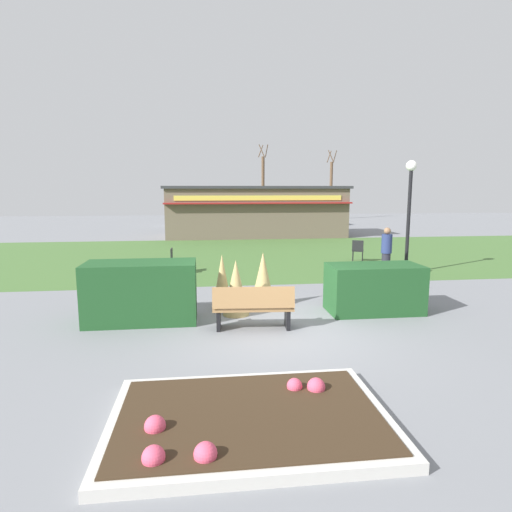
% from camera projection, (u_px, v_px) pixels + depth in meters
% --- Properties ---
extents(ground_plane, '(80.00, 80.00, 0.00)m').
position_uv_depth(ground_plane, '(278.00, 331.00, 8.98)').
color(ground_plane, slate).
extents(lawn_patch, '(36.00, 12.00, 0.01)m').
position_uv_depth(lawn_patch, '(239.00, 255.00, 19.05)').
color(lawn_patch, '#446B33').
rests_on(lawn_patch, ground_plane).
extents(flower_bed, '(3.49, 2.39, 0.32)m').
position_uv_depth(flower_bed, '(249.00, 418.00, 5.39)').
color(flower_bed, beige).
rests_on(flower_bed, ground_plane).
extents(park_bench, '(1.73, 0.64, 0.95)m').
position_uv_depth(park_bench, '(253.00, 307.00, 8.99)').
color(park_bench, '#9E7547').
rests_on(park_bench, ground_plane).
extents(hedge_left, '(2.41, 1.10, 1.34)m').
position_uv_depth(hedge_left, '(141.00, 292.00, 9.51)').
color(hedge_left, '#1E4C23').
rests_on(hedge_left, ground_plane).
extents(hedge_right, '(2.19, 1.10, 1.15)m').
position_uv_depth(hedge_right, '(374.00, 288.00, 10.27)').
color(hedge_right, '#1E4C23').
rests_on(hedge_right, ground_plane).
extents(ornamental_grass_behind_left, '(0.64, 0.64, 1.39)m').
position_uv_depth(ornamental_grass_behind_left, '(263.00, 280.00, 10.67)').
color(ornamental_grass_behind_left, tan).
rests_on(ornamental_grass_behind_left, ground_plane).
extents(ornamental_grass_behind_right, '(0.63, 0.63, 1.31)m').
position_uv_depth(ornamental_grass_behind_right, '(236.00, 288.00, 10.02)').
color(ornamental_grass_behind_right, tan).
rests_on(ornamental_grass_behind_right, ground_plane).
extents(ornamental_grass_behind_center, '(0.50, 0.50, 1.36)m').
position_uv_depth(ornamental_grass_behind_center, '(222.00, 282.00, 10.54)').
color(ornamental_grass_behind_center, tan).
rests_on(ornamental_grass_behind_center, ground_plane).
extents(lamppost_mid, '(0.36, 0.36, 3.88)m').
position_uv_depth(lamppost_mid, '(409.00, 203.00, 14.63)').
color(lamppost_mid, black).
rests_on(lamppost_mid, ground_plane).
extents(trash_bin, '(0.52, 0.52, 0.83)m').
position_uv_depth(trash_bin, '(107.00, 304.00, 9.52)').
color(trash_bin, '#2D4233').
rests_on(trash_bin, ground_plane).
extents(food_kiosk, '(11.08, 4.09, 3.09)m').
position_uv_depth(food_kiosk, '(256.00, 211.00, 26.52)').
color(food_kiosk, '#6B5B4C').
rests_on(food_kiosk, ground_plane).
extents(cafe_chair_west, '(0.45, 0.45, 0.89)m').
position_uv_depth(cafe_chair_west, '(175.00, 259.00, 14.92)').
color(cafe_chair_west, black).
rests_on(cafe_chair_west, ground_plane).
extents(cafe_chair_east, '(0.58, 0.58, 0.89)m').
position_uv_depth(cafe_chair_east, '(358.00, 249.00, 17.30)').
color(cafe_chair_east, black).
rests_on(cafe_chair_east, ground_plane).
extents(person_strolling, '(0.34, 0.34, 1.69)m').
position_uv_depth(person_strolling, '(386.00, 253.00, 14.05)').
color(person_strolling, '#23232D').
rests_on(person_strolling, ground_plane).
extents(parked_car_west_slot, '(4.35, 2.36, 1.20)m').
position_uv_depth(parked_car_west_slot, '(194.00, 218.00, 33.72)').
color(parked_car_west_slot, silver).
rests_on(parked_car_west_slot, ground_plane).
extents(parked_car_center_slot, '(4.21, 2.07, 1.20)m').
position_uv_depth(parked_car_center_slot, '(262.00, 217.00, 34.35)').
color(parked_car_center_slot, '#2D6638').
rests_on(parked_car_center_slot, ground_plane).
extents(parked_car_east_slot, '(4.24, 2.13, 1.20)m').
position_uv_depth(parked_car_east_slot, '(315.00, 217.00, 34.87)').
color(parked_car_east_slot, navy).
rests_on(parked_car_east_slot, ground_plane).
extents(tree_left_bg, '(0.91, 0.96, 6.49)m').
position_uv_depth(tree_left_bg, '(331.00, 189.00, 41.00)').
color(tree_left_bg, brown).
rests_on(tree_left_bg, ground_plane).
extents(tree_right_bg, '(0.91, 0.96, 6.87)m').
position_uv_depth(tree_right_bg, '(263.00, 187.00, 39.33)').
color(tree_right_bg, brown).
rests_on(tree_right_bg, ground_plane).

